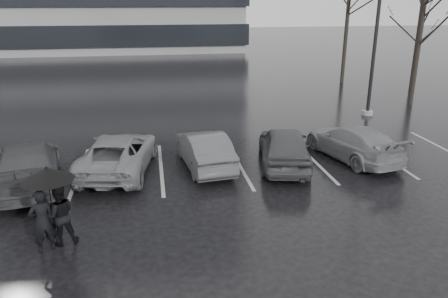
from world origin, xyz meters
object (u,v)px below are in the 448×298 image
object	(u,v)px
car_west_a	(204,149)
tree_east	(420,32)
pedestrian_right	(60,215)
car_main	(284,146)
tree_ne	(418,35)
car_west_b	(118,153)
pedestrian_left	(42,221)
tree_north	(347,21)
car_west_c	(28,164)
car_east	(353,142)
lamp_post	(377,22)

from	to	relation	value
car_west_a	tree_east	xyz separation A→B (m)	(12.67, 7.61, 3.36)
car_west_a	pedestrian_right	xyz separation A→B (m)	(-4.05, -4.57, 0.12)
car_main	pedestrian_right	size ratio (longest dim) A/B	2.70
tree_east	tree_ne	bearing A→B (deg)	57.99
pedestrian_right	tree_ne	xyz separation A→B (m)	(19.22, 16.17, 2.73)
car_west_b	pedestrian_right	xyz separation A→B (m)	(-1.09, -4.65, 0.12)
car_west_b	tree_east	bearing A→B (deg)	-145.12
car_main	pedestrian_left	world-z (taller)	pedestrian_left
car_west_b	pedestrian_left	distance (m)	5.13
car_west_b	tree_ne	distance (m)	21.67
tree_north	tree_ne	bearing A→B (deg)	-40.60
tree_ne	tree_north	size ratio (longest dim) A/B	0.82
car_main	car_west_c	bearing A→B (deg)	13.77
car_west_a	car_main	bearing A→B (deg)	166.11
pedestrian_right	car_main	bearing A→B (deg)	-164.96
tree_ne	pedestrian_left	bearing A→B (deg)	-139.92
car_main	tree_east	bearing A→B (deg)	-129.52
car_west_b	pedestrian_right	size ratio (longest dim) A/B	3.03
car_west_a	car_west_c	distance (m)	5.76
car_west_a	car_east	xyz separation A→B (m)	(5.56, -0.06, -0.02)
car_west_a	lamp_post	size ratio (longest dim) A/B	0.39
car_west_a	car_west_c	size ratio (longest dim) A/B	0.81
car_west_b	car_east	bearing A→B (deg)	-171.79
tree_east	tree_north	bearing A→B (deg)	98.13
car_west_a	lamp_post	bearing A→B (deg)	-154.76
car_east	tree_ne	world-z (taller)	tree_ne
car_west_b	tree_ne	world-z (taller)	tree_ne
pedestrian_left	pedestrian_right	bearing A→B (deg)	-167.14
car_west_a	tree_north	size ratio (longest dim) A/B	0.46
tree_north	lamp_post	bearing A→B (deg)	-105.82
car_main	tree_east	world-z (taller)	tree_east
car_west_b	pedestrian_right	world-z (taller)	pedestrian_right
tree_ne	car_west_a	bearing A→B (deg)	-142.59
pedestrian_right	tree_ne	bearing A→B (deg)	-156.52
car_west_c	tree_ne	size ratio (longest dim) A/B	0.69
car_west_a	pedestrian_left	xyz separation A→B (m)	(-4.39, -4.85, 0.14)
car_main	car_west_a	size ratio (longest dim) A/B	1.06
pedestrian_left	tree_east	distance (m)	21.36
car_west_a	tree_east	size ratio (longest dim) A/B	0.49
car_west_c	tree_north	world-z (taller)	tree_north
pedestrian_right	lamp_post	world-z (taller)	lamp_post
car_west_c	pedestrian_right	distance (m)	4.26
tree_ne	tree_north	world-z (taller)	tree_north
car_main	car_west_c	size ratio (longest dim) A/B	0.86
lamp_post	car_main	bearing A→B (deg)	-135.81
car_main	pedestrian_left	size ratio (longest dim) A/B	2.65
car_main	lamp_post	size ratio (longest dim) A/B	0.41
tree_north	car_west_a	bearing A→B (deg)	-128.63
car_main	car_west_c	distance (m)	8.56
car_west_a	car_west_b	distance (m)	2.96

